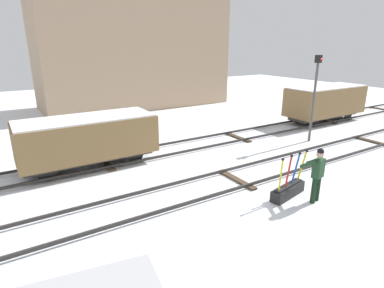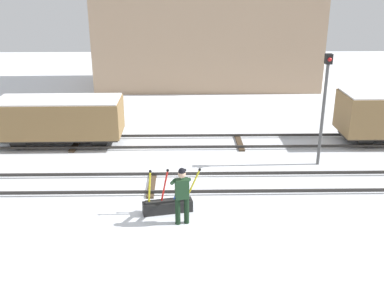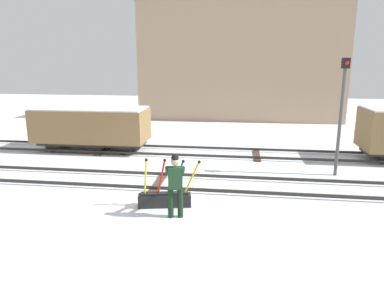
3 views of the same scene
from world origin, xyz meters
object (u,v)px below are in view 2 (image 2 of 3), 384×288
Objects in this scene: switch_lever_frame at (168,205)px; signal_post at (324,100)px; freight_car_back_track at (60,118)px; rail_worker at (182,192)px.

switch_lever_frame is 7.10m from signal_post.
signal_post is at bearing -13.37° from freight_car_back_track.
rail_worker reaches higher than switch_lever_frame.
switch_lever_frame is 0.35× the size of freight_car_back_track.
switch_lever_frame is 1.03× the size of rail_worker.
signal_post is at bearing 21.29° from switch_lever_frame.
rail_worker is at bearing -52.79° from freight_car_back_track.
freight_car_back_track reaches higher than rail_worker.
signal_post is at bearing 28.01° from rail_worker.
signal_post is (5.21, 4.31, 1.56)m from rail_worker.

